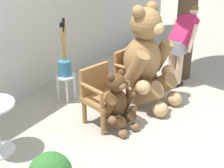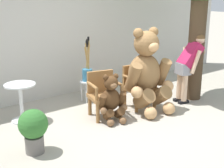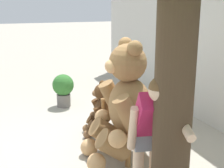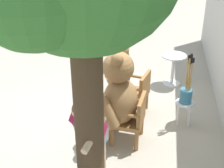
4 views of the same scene
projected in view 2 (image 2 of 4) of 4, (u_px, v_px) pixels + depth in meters
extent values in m
plane|color=#A8A091|center=(144.00, 121.00, 5.79)|extent=(60.00, 60.00, 0.00)
cube|color=beige|center=(75.00, 33.00, 7.21)|extent=(10.00, 0.16, 2.80)
cube|color=olive|center=(105.00, 97.00, 5.89)|extent=(0.67, 0.64, 0.07)
cylinder|color=olive|center=(98.00, 113.00, 5.68)|extent=(0.07, 0.07, 0.37)
cylinder|color=olive|center=(121.00, 110.00, 5.86)|extent=(0.07, 0.07, 0.37)
cylinder|color=olive|center=(90.00, 106.00, 6.05)|extent=(0.07, 0.07, 0.37)
cylinder|color=olive|center=(111.00, 103.00, 6.23)|extent=(0.07, 0.07, 0.37)
cube|color=olive|center=(100.00, 81.00, 6.02)|extent=(0.52, 0.18, 0.42)
cylinder|color=olive|center=(92.00, 85.00, 5.72)|extent=(0.17, 0.48, 0.06)
cylinder|color=olive|center=(96.00, 94.00, 5.57)|extent=(0.05, 0.05, 0.22)
cylinder|color=olive|center=(117.00, 82.00, 5.92)|extent=(0.17, 0.48, 0.06)
cylinder|color=olive|center=(122.00, 91.00, 5.77)|extent=(0.05, 0.05, 0.22)
cube|color=olive|center=(140.00, 88.00, 6.41)|extent=(0.61, 0.57, 0.07)
cylinder|color=olive|center=(137.00, 103.00, 6.19)|extent=(0.07, 0.07, 0.37)
cylinder|color=olive|center=(155.00, 99.00, 6.42)|extent=(0.07, 0.07, 0.37)
cylinder|color=olive|center=(125.00, 97.00, 6.53)|extent=(0.07, 0.07, 0.37)
cylinder|color=olive|center=(142.00, 94.00, 6.76)|extent=(0.07, 0.07, 0.37)
cube|color=olive|center=(134.00, 74.00, 6.53)|extent=(0.52, 0.11, 0.42)
cylinder|color=olive|center=(130.00, 78.00, 6.21)|extent=(0.10, 0.48, 0.06)
cylinder|color=olive|center=(136.00, 86.00, 6.07)|extent=(0.05, 0.05, 0.22)
cylinder|color=olive|center=(150.00, 75.00, 6.47)|extent=(0.10, 0.48, 0.06)
cylinder|color=olive|center=(156.00, 82.00, 6.33)|extent=(0.05, 0.05, 0.22)
ellipsoid|color=olive|center=(144.00, 73.00, 6.22)|extent=(0.73, 0.63, 0.78)
sphere|color=olive|center=(146.00, 43.00, 6.02)|extent=(0.49, 0.49, 0.49)
ellipsoid|color=tan|center=(153.00, 47.00, 5.86)|extent=(0.25, 0.20, 0.18)
sphere|color=black|center=(153.00, 46.00, 5.86)|extent=(0.07, 0.07, 0.07)
sphere|color=olive|center=(138.00, 33.00, 5.89)|extent=(0.19, 0.19, 0.19)
sphere|color=olive|center=(154.00, 32.00, 6.07)|extent=(0.19, 0.19, 0.19)
cylinder|color=olive|center=(133.00, 77.00, 5.93)|extent=(0.26, 0.45, 0.59)
sphere|color=tan|center=(137.00, 92.00, 5.87)|extent=(0.23, 0.23, 0.23)
cylinder|color=olive|center=(163.00, 72.00, 6.30)|extent=(0.26, 0.45, 0.59)
sphere|color=tan|center=(168.00, 86.00, 6.26)|extent=(0.23, 0.23, 0.23)
cylinder|color=olive|center=(144.00, 99.00, 6.00)|extent=(0.33, 0.51, 0.46)
sphere|color=tan|center=(151.00, 113.00, 5.86)|extent=(0.25, 0.25, 0.25)
cylinder|color=olive|center=(161.00, 95.00, 6.21)|extent=(0.33, 0.51, 0.46)
sphere|color=tan|center=(169.00, 108.00, 6.09)|extent=(0.25, 0.25, 0.25)
ellipsoid|color=#4C3019|center=(111.00, 99.00, 5.76)|extent=(0.42, 0.38, 0.42)
sphere|color=#4C3019|center=(111.00, 83.00, 5.65)|extent=(0.26, 0.26, 0.26)
ellipsoid|color=brown|center=(114.00, 86.00, 5.55)|extent=(0.14, 0.12, 0.10)
sphere|color=black|center=(114.00, 85.00, 5.55)|extent=(0.04, 0.04, 0.04)
sphere|color=#4C3019|center=(106.00, 77.00, 5.59)|extent=(0.10, 0.10, 0.10)
sphere|color=#4C3019|center=(116.00, 76.00, 5.67)|extent=(0.10, 0.10, 0.10)
cylinder|color=#4C3019|center=(102.00, 102.00, 5.62)|extent=(0.17, 0.25, 0.32)
sphere|color=brown|center=(104.00, 111.00, 5.58)|extent=(0.12, 0.12, 0.12)
cylinder|color=#4C3019|center=(122.00, 99.00, 5.77)|extent=(0.17, 0.25, 0.32)
sphere|color=brown|center=(124.00, 107.00, 5.74)|extent=(0.12, 0.12, 0.12)
cylinder|color=#4C3019|center=(108.00, 115.00, 5.64)|extent=(0.21, 0.29, 0.25)
sphere|color=brown|center=(111.00, 123.00, 5.56)|extent=(0.13, 0.13, 0.13)
cylinder|color=#4C3019|center=(120.00, 113.00, 5.73)|extent=(0.21, 0.29, 0.25)
sphere|color=brown|center=(123.00, 121.00, 5.66)|extent=(0.13, 0.13, 0.13)
cube|color=black|center=(183.00, 102.00, 6.72)|extent=(0.25, 0.14, 0.06)
cylinder|color=beige|center=(185.00, 82.00, 6.60)|extent=(0.12, 0.12, 0.82)
cube|color=black|center=(178.00, 99.00, 6.88)|extent=(0.25, 0.14, 0.06)
cylinder|color=beige|center=(180.00, 80.00, 6.75)|extent=(0.12, 0.12, 0.82)
cube|color=gray|center=(183.00, 69.00, 6.59)|extent=(0.28, 0.34, 0.24)
cube|color=#B21E4C|center=(190.00, 55.00, 6.58)|extent=(0.55, 0.42, 0.55)
sphere|color=beige|center=(200.00, 39.00, 6.57)|extent=(0.21, 0.21, 0.21)
sphere|color=brown|center=(200.00, 38.00, 6.57)|extent=(0.21, 0.21, 0.21)
cylinder|color=beige|center=(194.00, 50.00, 6.83)|extent=(0.57, 0.21, 0.21)
cylinder|color=beige|center=(196.00, 62.00, 6.45)|extent=(0.25, 0.14, 0.50)
cylinder|color=silver|center=(88.00, 81.00, 6.76)|extent=(0.34, 0.34, 0.03)
cylinder|color=silver|center=(89.00, 90.00, 6.95)|extent=(0.04, 0.04, 0.43)
cylinder|color=silver|center=(82.00, 91.00, 6.84)|extent=(0.04, 0.04, 0.43)
cylinder|color=silver|center=(94.00, 92.00, 6.80)|extent=(0.04, 0.04, 0.43)
cylinder|color=silver|center=(86.00, 94.00, 6.69)|extent=(0.04, 0.04, 0.43)
cylinder|color=teal|center=(87.00, 75.00, 6.71)|extent=(0.22, 0.22, 0.26)
cylinder|color=tan|center=(88.00, 60.00, 6.61)|extent=(0.14, 0.04, 0.75)
cylinder|color=black|center=(87.00, 41.00, 6.49)|extent=(0.06, 0.05, 0.09)
cylinder|color=tan|center=(87.00, 62.00, 6.63)|extent=(0.11, 0.05, 0.66)
cylinder|color=black|center=(87.00, 45.00, 6.53)|extent=(0.05, 0.05, 0.09)
cylinder|color=tan|center=(89.00, 59.00, 6.65)|extent=(0.03, 0.07, 0.79)
cylinder|color=black|center=(88.00, 39.00, 6.53)|extent=(0.04, 0.05, 0.08)
cylinder|color=tan|center=(87.00, 61.00, 6.68)|extent=(0.08, 0.06, 0.71)
cylinder|color=black|center=(87.00, 42.00, 6.56)|extent=(0.05, 0.05, 0.09)
cylinder|color=tan|center=(88.00, 61.00, 6.67)|extent=(0.05, 0.10, 0.70)
cylinder|color=black|center=(88.00, 43.00, 6.56)|extent=(0.05, 0.05, 0.09)
cylinder|color=silver|center=(20.00, 85.00, 5.61)|extent=(0.56, 0.56, 0.03)
cylinder|color=silver|center=(21.00, 104.00, 5.71)|extent=(0.07, 0.07, 0.69)
cylinder|color=silver|center=(23.00, 120.00, 5.80)|extent=(0.40, 0.40, 0.03)
cylinder|color=#473523|center=(196.00, 41.00, 6.71)|extent=(0.35, 0.35, 2.57)
cylinder|color=slate|center=(35.00, 144.00, 4.65)|extent=(0.28, 0.28, 0.26)
sphere|color=#33702D|center=(33.00, 124.00, 4.55)|extent=(0.44, 0.44, 0.44)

